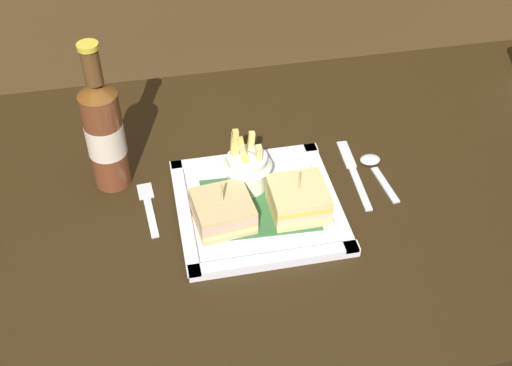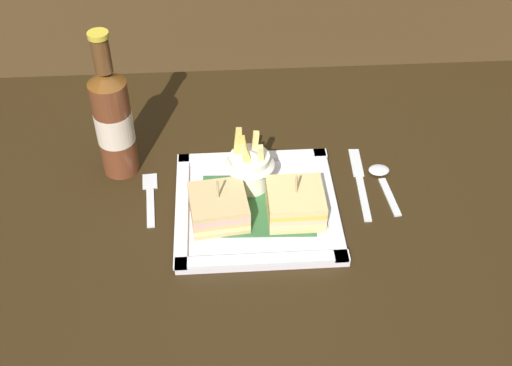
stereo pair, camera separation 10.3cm
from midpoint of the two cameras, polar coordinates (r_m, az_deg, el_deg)
dining_table at (r=1.17m, az=-2.65°, el=-6.21°), size 1.36×0.74×0.73m
square_plate at (r=1.04m, az=-2.69°, el=-2.20°), size 0.25×0.25×0.02m
sandwich_half_left at (r=1.00m, az=-5.84°, el=-2.57°), size 0.09×0.09×0.08m
sandwich_half_right at (r=1.01m, az=0.78°, el=-1.59°), size 0.09×0.09×0.08m
fries_cup at (r=1.04m, az=-3.61°, el=1.44°), size 0.08×0.08×0.11m
beer_bottle at (r=1.06m, az=-15.73°, el=4.15°), size 0.06×0.06×0.26m
fork at (r=1.07m, az=-12.04°, el=-2.06°), size 0.03×0.12×0.00m
knife at (r=1.11m, az=5.82°, el=0.93°), size 0.02×0.18×0.00m
spoon at (r=1.12m, az=7.61°, el=1.39°), size 0.04×0.12×0.01m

